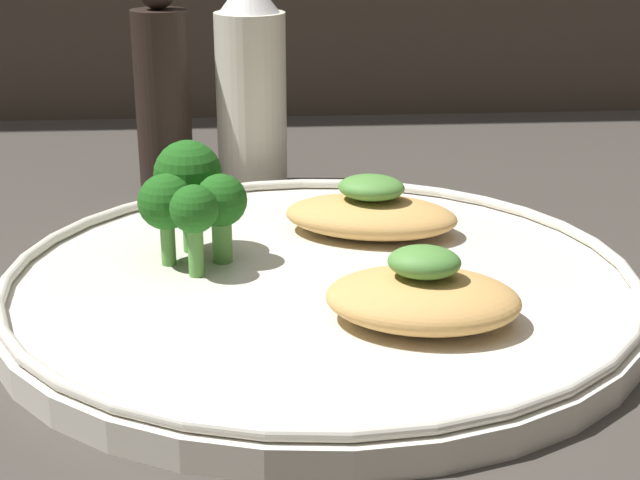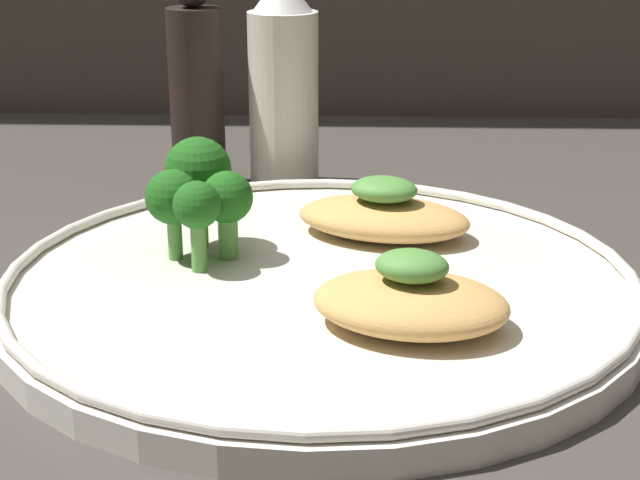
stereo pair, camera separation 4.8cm
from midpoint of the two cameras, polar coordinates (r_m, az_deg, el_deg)
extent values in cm
cube|color=#3D3833|center=(49.60, 2.78, -4.29)|extent=(180.00, 180.00, 1.00)
cylinder|color=silver|center=(49.12, 2.81, -3.01)|extent=(31.94, 31.94, 1.40)
torus|color=silver|center=(48.74, 2.83, -1.93)|extent=(31.34, 31.34, 0.60)
ellipsoid|color=tan|center=(43.60, 8.46, -3.74)|extent=(9.88, 8.08, 2.19)
ellipsoid|color=#518E3D|center=(42.92, 8.58, -1.56)|extent=(3.72, 3.23, 1.37)
ellipsoid|color=tan|center=(54.59, 6.23, 1.22)|extent=(10.86, 8.17, 2.04)
ellipsoid|color=#518E3D|center=(54.07, 6.30, 2.91)|extent=(4.37, 3.86, 1.34)
cylinder|color=#569942|center=(51.00, -2.69, 0.16)|extent=(1.04, 1.04, 2.39)
sphere|color=#1E5B19|center=(50.31, -2.72, 2.46)|extent=(2.72, 2.72, 2.72)
cylinder|color=#569942|center=(52.61, -4.41, 1.12)|extent=(0.83, 0.83, 3.02)
sphere|color=#1E5B19|center=(51.78, -4.49, 4.01)|extent=(3.58, 3.58, 3.58)
cylinder|color=#569942|center=(51.09, -5.79, 0.12)|extent=(0.75, 0.75, 2.39)
sphere|color=#1E5B19|center=(50.39, -5.88, 2.47)|extent=(2.86, 2.86, 2.86)
cylinder|color=#569942|center=(49.32, -4.32, -0.40)|extent=(0.79, 0.79, 2.67)
sphere|color=#1E5B19|center=(48.61, -4.38, 2.01)|extent=(2.42, 2.42, 2.42)
cylinder|color=silver|center=(67.15, -0.07, 8.06)|extent=(4.74, 4.74, 11.98)
cylinder|color=black|center=(67.58, -5.15, 8.15)|extent=(3.70, 3.70, 12.21)
camera|label=1|loc=(0.02, -87.14, 1.04)|focal=55.00mm
camera|label=2|loc=(0.02, 92.86, -1.04)|focal=55.00mm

